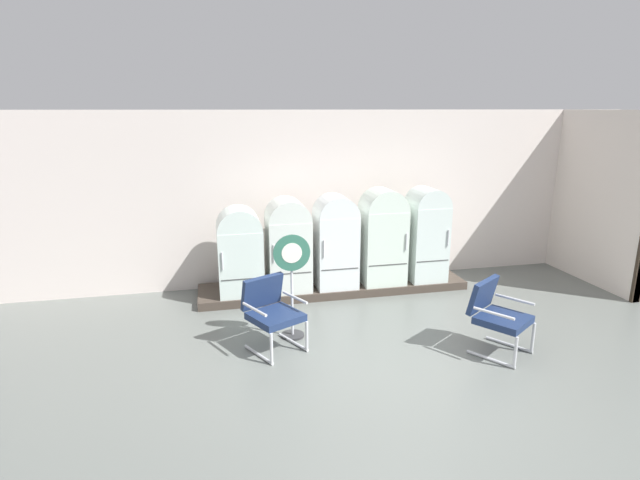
{
  "coord_description": "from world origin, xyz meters",
  "views": [
    {
      "loc": [
        -2.01,
        -4.88,
        3.06
      ],
      "look_at": [
        -0.3,
        2.75,
        0.99
      ],
      "focal_mm": 28.09,
      "sensor_mm": 36.0,
      "label": 1
    }
  ],
  "objects_px": {
    "refrigerator_3": "(383,234)",
    "refrigerator_4": "(426,231)",
    "sign_stand": "(292,286)",
    "refrigerator_2": "(336,239)",
    "armchair_right": "(497,313)",
    "refrigerator_0": "(240,249)",
    "refrigerator_1": "(288,242)",
    "armchair_left": "(271,309)"
  },
  "relations": [
    {
      "from": "refrigerator_4",
      "to": "armchair_right",
      "type": "distance_m",
      "value": 2.56
    },
    {
      "from": "refrigerator_0",
      "to": "refrigerator_1",
      "type": "distance_m",
      "value": 0.79
    },
    {
      "from": "refrigerator_1",
      "to": "refrigerator_2",
      "type": "distance_m",
      "value": 0.8
    },
    {
      "from": "refrigerator_3",
      "to": "sign_stand",
      "type": "xyz_separation_m",
      "value": [
        -1.81,
        -1.51,
        -0.25
      ]
    },
    {
      "from": "sign_stand",
      "to": "refrigerator_0",
      "type": "bearing_deg",
      "value": 111.13
    },
    {
      "from": "armchair_right",
      "to": "refrigerator_3",
      "type": "bearing_deg",
      "value": 104.79
    },
    {
      "from": "refrigerator_3",
      "to": "armchair_left",
      "type": "height_order",
      "value": "refrigerator_3"
    },
    {
      "from": "armchair_left",
      "to": "refrigerator_3",
      "type": "bearing_deg",
      "value": 39.64
    },
    {
      "from": "refrigerator_1",
      "to": "refrigerator_3",
      "type": "height_order",
      "value": "refrigerator_3"
    },
    {
      "from": "refrigerator_4",
      "to": "armchair_right",
      "type": "height_order",
      "value": "refrigerator_4"
    },
    {
      "from": "refrigerator_0",
      "to": "armchair_left",
      "type": "bearing_deg",
      "value": -81.27
    },
    {
      "from": "armchair_right",
      "to": "refrigerator_2",
      "type": "bearing_deg",
      "value": 120.6
    },
    {
      "from": "refrigerator_0",
      "to": "refrigerator_4",
      "type": "bearing_deg",
      "value": 0.04
    },
    {
      "from": "armchair_left",
      "to": "sign_stand",
      "type": "xyz_separation_m",
      "value": [
        0.32,
        0.25,
        0.21
      ]
    },
    {
      "from": "refrigerator_0",
      "to": "refrigerator_4",
      "type": "distance_m",
      "value": 3.21
    },
    {
      "from": "refrigerator_0",
      "to": "armchair_left",
      "type": "distance_m",
      "value": 1.83
    },
    {
      "from": "refrigerator_0",
      "to": "refrigerator_2",
      "type": "distance_m",
      "value": 1.59
    },
    {
      "from": "refrigerator_2",
      "to": "armchair_left",
      "type": "distance_m",
      "value": 2.24
    },
    {
      "from": "refrigerator_2",
      "to": "refrigerator_0",
      "type": "bearing_deg",
      "value": 179.66
    },
    {
      "from": "refrigerator_3",
      "to": "refrigerator_4",
      "type": "xyz_separation_m",
      "value": [
        0.8,
        0.01,
        -0.0
      ]
    },
    {
      "from": "armchair_right",
      "to": "refrigerator_1",
      "type": "bearing_deg",
      "value": 131.92
    },
    {
      "from": "refrigerator_0",
      "to": "sign_stand",
      "type": "xyz_separation_m",
      "value": [
        0.59,
        -1.52,
        -0.13
      ]
    },
    {
      "from": "sign_stand",
      "to": "refrigerator_4",
      "type": "bearing_deg",
      "value": 30.29
    },
    {
      "from": "sign_stand",
      "to": "refrigerator_2",
      "type": "bearing_deg",
      "value": 56.72
    },
    {
      "from": "refrigerator_2",
      "to": "refrigerator_3",
      "type": "distance_m",
      "value": 0.82
    },
    {
      "from": "refrigerator_1",
      "to": "armchair_right",
      "type": "relative_size",
      "value": 1.61
    },
    {
      "from": "refrigerator_3",
      "to": "refrigerator_1",
      "type": "bearing_deg",
      "value": 178.69
    },
    {
      "from": "refrigerator_1",
      "to": "sign_stand",
      "type": "distance_m",
      "value": 1.57
    },
    {
      "from": "refrigerator_3",
      "to": "refrigerator_4",
      "type": "relative_size",
      "value": 1.01
    },
    {
      "from": "refrigerator_3",
      "to": "armchair_right",
      "type": "xyz_separation_m",
      "value": [
        0.66,
        -2.5,
        -0.46
      ]
    },
    {
      "from": "refrigerator_1",
      "to": "armchair_right",
      "type": "height_order",
      "value": "refrigerator_1"
    },
    {
      "from": "refrigerator_3",
      "to": "sign_stand",
      "type": "relative_size",
      "value": 1.12
    },
    {
      "from": "refrigerator_0",
      "to": "refrigerator_1",
      "type": "relative_size",
      "value": 0.93
    },
    {
      "from": "armchair_right",
      "to": "sign_stand",
      "type": "height_order",
      "value": "sign_stand"
    },
    {
      "from": "refrigerator_1",
      "to": "sign_stand",
      "type": "bearing_deg",
      "value": -97.25
    },
    {
      "from": "armchair_left",
      "to": "armchair_right",
      "type": "distance_m",
      "value": 2.88
    },
    {
      "from": "refrigerator_1",
      "to": "refrigerator_4",
      "type": "distance_m",
      "value": 2.42
    },
    {
      "from": "refrigerator_3",
      "to": "sign_stand",
      "type": "height_order",
      "value": "refrigerator_3"
    },
    {
      "from": "refrigerator_4",
      "to": "refrigerator_1",
      "type": "bearing_deg",
      "value": 179.47
    },
    {
      "from": "refrigerator_3",
      "to": "refrigerator_4",
      "type": "distance_m",
      "value": 0.8
    },
    {
      "from": "armchair_left",
      "to": "sign_stand",
      "type": "height_order",
      "value": "sign_stand"
    },
    {
      "from": "refrigerator_1",
      "to": "refrigerator_0",
      "type": "bearing_deg",
      "value": -178.2
    }
  ]
}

